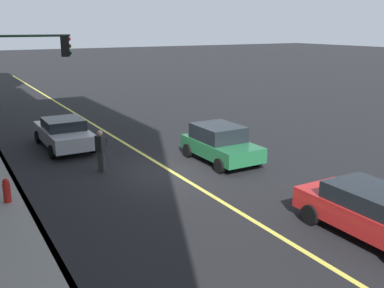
{
  "coord_description": "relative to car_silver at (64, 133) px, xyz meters",
  "views": [
    {
      "loc": [
        -14.75,
        7.55,
        5.59
      ],
      "look_at": [
        -1.79,
        0.06,
        1.55
      ],
      "focal_mm": 41.0,
      "sensor_mm": 36.0,
      "label": 1
    }
  ],
  "objects": [
    {
      "name": "pedestrian_with_backpack",
      "position": [
        -4.29,
        -0.38,
        0.26
      ],
      "size": [
        0.45,
        0.45,
        1.68
      ],
      "color": "#383838",
      "rests_on": "ground"
    },
    {
      "name": "fire_hydrant",
      "position": [
        -6.15,
        3.37,
        -0.26
      ],
      "size": [
        0.24,
        0.24,
        0.94
      ],
      "color": "red",
      "rests_on": "ground"
    },
    {
      "name": "car_green",
      "position": [
        -5.46,
        -5.21,
        0.07
      ],
      "size": [
        3.82,
        2.02,
        1.53
      ],
      "color": "#1E6038",
      "rests_on": "ground"
    },
    {
      "name": "car_silver",
      "position": [
        0.0,
        0.0,
        0.0
      ],
      "size": [
        4.62,
        2.03,
        1.41
      ],
      "color": "#A8AAB2",
      "rests_on": "ground"
    },
    {
      "name": "ground",
      "position": [
        -5.64,
        -2.76,
        -0.72
      ],
      "size": [
        200.0,
        200.0,
        0.0
      ],
      "primitive_type": "plane",
      "color": "black"
    },
    {
      "name": "curb_edge",
      "position": [
        -5.64,
        2.85,
        -0.65
      ],
      "size": [
        80.0,
        0.16,
        0.15
      ],
      "primitive_type": "cube",
      "color": "slate",
      "rests_on": "ground"
    },
    {
      "name": "traffic_light_mast",
      "position": [
        -0.83,
        1.77,
        3.04
      ],
      "size": [
        0.28,
        3.67,
        5.49
      ],
      "color": "#1E3823",
      "rests_on": "ground"
    },
    {
      "name": "car_red",
      "position": [
        -13.43,
        -4.92,
        0.01
      ],
      "size": [
        4.51,
        1.95,
        1.39
      ],
      "color": "red",
      "rests_on": "ground"
    },
    {
      "name": "lane_stripe_center",
      "position": [
        -5.64,
        -2.76,
        -0.72
      ],
      "size": [
        80.0,
        0.16,
        0.01
      ],
      "primitive_type": "cube",
      "color": "#D8CC4C",
      "rests_on": "ground"
    }
  ]
}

